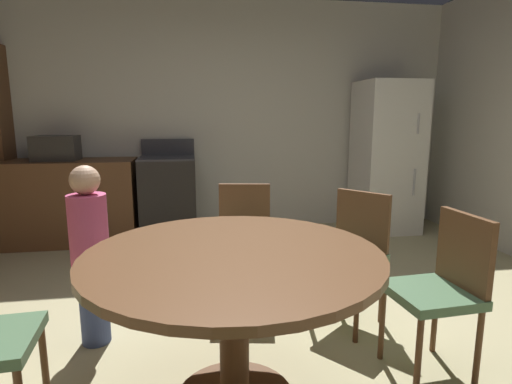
{
  "coord_description": "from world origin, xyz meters",
  "views": [
    {
      "loc": [
        -0.3,
        -2.07,
        1.37
      ],
      "look_at": [
        0.16,
        0.86,
        0.82
      ],
      "focal_mm": 29.0,
      "sensor_mm": 36.0,
      "label": 1
    }
  ],
  "objects": [
    {
      "name": "oven_range",
      "position": [
        -0.56,
        2.56,
        0.47
      ],
      "size": [
        0.6,
        0.6,
        1.1
      ],
      "color": "black",
      "rests_on": "ground"
    },
    {
      "name": "kitchen_counter",
      "position": [
        -1.78,
        2.56,
        0.45
      ],
      "size": [
        1.75,
        0.6,
        0.9
      ],
      "primitive_type": "cube",
      "color": "brown",
      "rests_on": "ground"
    },
    {
      "name": "wall_back",
      "position": [
        0.0,
        2.96,
        1.35
      ],
      "size": [
        5.92,
        0.12,
        2.7
      ],
      "primitive_type": "cube",
      "color": "beige",
      "rests_on": "ground"
    },
    {
      "name": "chair_northeast",
      "position": [
        0.74,
        0.41,
        0.5
      ],
      "size": [
        0.56,
        0.56,
        0.87
      ],
      "rotation": [
        0.0,
        0.0,
        3.82
      ],
      "color": "brown",
      "rests_on": "ground"
    },
    {
      "name": "refrigerator",
      "position": [
        1.99,
        2.51,
        0.88
      ],
      "size": [
        0.68,
        0.68,
        1.76
      ],
      "color": "white",
      "rests_on": "ground"
    },
    {
      "name": "dining_table",
      "position": [
        -0.12,
        -0.29,
        0.61
      ],
      "size": [
        1.36,
        1.36,
        0.76
      ],
      "color": "brown",
      "rests_on": "ground"
    },
    {
      "name": "ground_plane",
      "position": [
        0.0,
        0.0,
        0.0
      ],
      "size": [
        14.0,
        14.0,
        0.0
      ],
      "primitive_type": "plane",
      "color": "tan"
    },
    {
      "name": "microwave",
      "position": [
        -1.7,
        2.56,
        1.03
      ],
      "size": [
        0.44,
        0.32,
        0.26
      ],
      "primitive_type": "cube",
      "color": "#2D2B28",
      "rests_on": "kitchen_counter"
    },
    {
      "name": "person_child",
      "position": [
        -0.91,
        0.38,
        0.58
      ],
      "size": [
        0.31,
        0.31,
        1.09
      ],
      "rotation": [
        0.0,
        0.0,
        5.57
      ],
      "color": "#3D4C84",
      "rests_on": "ground"
    },
    {
      "name": "chair_north",
      "position": [
        0.06,
        0.8,
        0.5
      ],
      "size": [
        0.46,
        0.46,
        0.87
      ],
      "rotation": [
        0.0,
        0.0,
        4.54
      ],
      "color": "brown",
      "rests_on": "ground"
    },
    {
      "name": "chair_east",
      "position": [
        0.98,
        -0.21,
        0.5
      ],
      "size": [
        0.43,
        0.43,
        0.87
      ],
      "rotation": [
        0.0,
        0.0,
        3.21
      ],
      "color": "brown",
      "rests_on": "ground"
    }
  ]
}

